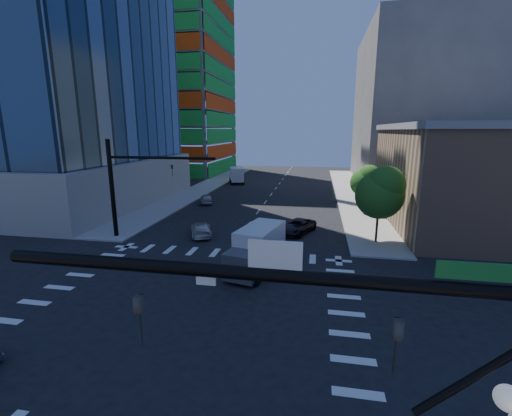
# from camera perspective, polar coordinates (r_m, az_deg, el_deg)

# --- Properties ---
(ground) EXTENTS (160.00, 160.00, 0.00)m
(ground) POSITION_cam_1_polar(r_m,az_deg,el_deg) (20.73, -11.67, -16.00)
(ground) COLOR black
(ground) RESTS_ON ground
(road_markings) EXTENTS (20.00, 20.00, 0.01)m
(road_markings) POSITION_cam_1_polar(r_m,az_deg,el_deg) (20.72, -11.67, -15.99)
(road_markings) COLOR silver
(road_markings) RESTS_ON ground
(sidewalk_ne) EXTENTS (5.00, 60.00, 0.15)m
(sidewalk_ne) POSITION_cam_1_polar(r_m,az_deg,el_deg) (57.85, 15.47, 2.57)
(sidewalk_ne) COLOR #989490
(sidewalk_ne) RESTS_ON ground
(sidewalk_nw) EXTENTS (5.00, 60.00, 0.15)m
(sidewalk_nw) POSITION_cam_1_polar(r_m,az_deg,el_deg) (60.85, -8.70, 3.37)
(sidewalk_nw) COLOR #989490
(sidewalk_nw) RESTS_ON ground
(construction_building) EXTENTS (25.16, 34.50, 70.60)m
(construction_building) POSITION_cam_1_polar(r_m,az_deg,el_deg) (87.19, -14.30, 22.16)
(construction_building) COLOR slate
(construction_building) RESTS_ON ground
(commercial_building) EXTENTS (20.50, 22.50, 10.60)m
(commercial_building) POSITION_cam_1_polar(r_m,az_deg,el_deg) (42.92, 34.92, 4.38)
(commercial_building) COLOR #A78060
(commercial_building) RESTS_ON ground
(bg_building_ne) EXTENTS (24.00, 30.00, 28.00)m
(bg_building_ne) POSITION_cam_1_polar(r_m,az_deg,el_deg) (74.57, 26.65, 14.66)
(bg_building_ne) COLOR #615C57
(bg_building_ne) RESTS_ON ground
(signal_mast_nw) EXTENTS (10.20, 0.40, 9.00)m
(signal_mast_nw) POSITION_cam_1_polar(r_m,az_deg,el_deg) (33.34, -20.82, 4.39)
(signal_mast_nw) COLOR black
(signal_mast_nw) RESTS_ON sidewalk_nw
(tree_south) EXTENTS (4.16, 4.16, 6.82)m
(tree_south) POSITION_cam_1_polar(r_m,az_deg,el_deg) (31.58, 20.17, 2.52)
(tree_south) COLOR #382316
(tree_south) RESTS_ON sidewalk_ne
(tree_north) EXTENTS (3.54, 3.52, 5.78)m
(tree_north) POSITION_cam_1_polar(r_m,az_deg,el_deg) (43.45, 17.90, 4.37)
(tree_north) COLOR #382316
(tree_north) RESTS_ON sidewalk_ne
(car_nb_far) EXTENTS (3.97, 5.38, 1.36)m
(car_nb_far) POSITION_cam_1_polar(r_m,az_deg,el_deg) (33.90, 6.90, -3.06)
(car_nb_far) COLOR black
(car_nb_far) RESTS_ON ground
(car_sb_near) EXTENTS (3.29, 4.77, 1.28)m
(car_sb_near) POSITION_cam_1_polar(r_m,az_deg,el_deg) (33.35, -9.15, -3.47)
(car_sb_near) COLOR silver
(car_sb_near) RESTS_ON ground
(car_sb_mid) EXTENTS (2.82, 4.22, 1.33)m
(car_sb_mid) POSITION_cam_1_polar(r_m,az_deg,el_deg) (47.80, -8.28, 1.54)
(car_sb_mid) COLOR #AAACB2
(car_sb_mid) RESTS_ON ground
(box_truck_near) EXTENTS (3.74, 6.23, 3.05)m
(box_truck_near) POSITION_cam_1_polar(r_m,az_deg,el_deg) (24.67, -0.14, -7.46)
(box_truck_near) COLOR black
(box_truck_near) RESTS_ON ground
(box_truck_far) EXTENTS (4.14, 6.32, 3.07)m
(box_truck_far) POSITION_cam_1_polar(r_m,az_deg,el_deg) (65.97, -3.28, 5.35)
(box_truck_far) COLOR black
(box_truck_far) RESTS_ON ground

